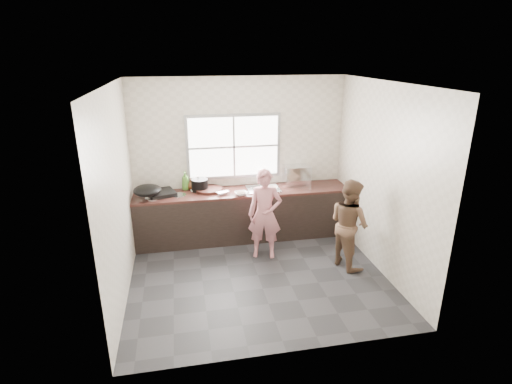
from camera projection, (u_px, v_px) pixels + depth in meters
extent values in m
cube|color=#2A2A2D|center=(258.00, 275.00, 5.79)|extent=(3.60, 3.20, 0.01)
cube|color=silver|center=(258.00, 83.00, 4.89)|extent=(3.60, 3.20, 0.01)
cube|color=beige|center=(240.00, 158.00, 6.82)|extent=(3.60, 0.01, 2.70)
cube|color=beige|center=(117.00, 196.00, 5.01)|extent=(0.01, 3.20, 2.70)
cube|color=silver|center=(382.00, 179.00, 5.67)|extent=(0.01, 3.20, 2.70)
cube|color=beige|center=(290.00, 240.00, 3.86)|extent=(3.60, 0.01, 2.70)
cube|color=black|center=(243.00, 215.00, 6.85)|extent=(3.60, 0.62, 0.82)
cube|color=#371B16|center=(243.00, 192.00, 6.70)|extent=(3.60, 0.64, 0.04)
cube|color=silver|center=(263.00, 189.00, 6.76)|extent=(0.55, 0.45, 0.02)
cylinder|color=silver|center=(261.00, 177.00, 6.89)|extent=(0.02, 0.02, 0.30)
cube|color=#9EA0A5|center=(234.00, 147.00, 6.73)|extent=(1.60, 0.05, 1.10)
cube|color=white|center=(234.00, 147.00, 6.70)|extent=(1.50, 0.01, 1.00)
imported|color=#C4767C|center=(265.00, 217.00, 6.13)|extent=(0.55, 0.43, 1.32)
imported|color=brown|center=(349.00, 223.00, 5.87)|extent=(0.68, 0.78, 1.35)
cylinder|color=#321813|center=(209.00, 190.00, 6.68)|extent=(0.48, 0.48, 0.05)
cube|color=silver|center=(223.00, 192.00, 6.51)|extent=(0.23, 0.17, 0.01)
imported|color=silver|center=(241.00, 193.00, 6.48)|extent=(0.24, 0.24, 0.05)
imported|color=white|center=(271.00, 190.00, 6.65)|extent=(0.23, 0.23, 0.06)
imported|color=silver|center=(273.00, 187.00, 6.77)|extent=(0.23, 0.23, 0.06)
cylinder|color=black|center=(200.00, 185.00, 6.67)|extent=(0.28, 0.28, 0.20)
cylinder|color=white|center=(197.00, 190.00, 6.71)|extent=(0.28, 0.28, 0.02)
imported|color=#48812A|center=(185.00, 181.00, 6.69)|extent=(0.16, 0.16, 0.32)
imported|color=#482612|center=(198.00, 183.00, 6.74)|extent=(0.12, 0.12, 0.22)
imported|color=#4C2813|center=(191.00, 185.00, 6.73)|extent=(0.17, 0.17, 0.17)
cylinder|color=silver|center=(193.00, 187.00, 6.73)|extent=(0.07, 0.07, 0.09)
cube|color=black|center=(162.00, 193.00, 6.49)|extent=(0.51, 0.51, 0.06)
ellipsoid|color=black|center=(147.00, 190.00, 6.28)|extent=(0.50, 0.50, 0.17)
cube|color=silver|center=(297.00, 175.00, 6.96)|extent=(0.45, 0.32, 0.34)
cylinder|color=silver|center=(153.00, 198.00, 6.35)|extent=(0.25, 0.25, 0.01)
cylinder|color=#ABAFB2|center=(178.00, 195.00, 6.47)|extent=(0.28, 0.28, 0.01)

